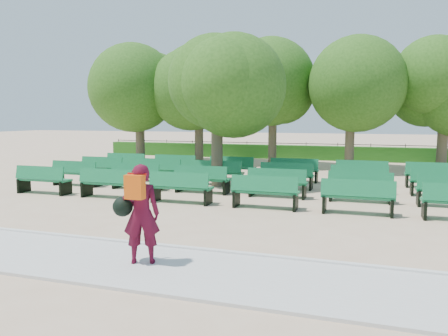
# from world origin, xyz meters

# --- Properties ---
(ground) EXTENTS (120.00, 120.00, 0.00)m
(ground) POSITION_xyz_m (0.00, 0.00, 0.00)
(ground) COLOR tan
(paving) EXTENTS (30.00, 2.20, 0.06)m
(paving) POSITION_xyz_m (0.00, -7.40, 0.03)
(paving) COLOR beige
(paving) RESTS_ON ground
(curb) EXTENTS (30.00, 0.12, 0.10)m
(curb) POSITION_xyz_m (0.00, -6.25, 0.05)
(curb) COLOR silver
(curb) RESTS_ON ground
(hedge) EXTENTS (26.00, 0.70, 0.90)m
(hedge) POSITION_xyz_m (0.00, 14.00, 0.45)
(hedge) COLOR #205917
(hedge) RESTS_ON ground
(fence) EXTENTS (26.00, 0.10, 1.02)m
(fence) POSITION_xyz_m (0.00, 14.40, 0.00)
(fence) COLOR black
(fence) RESTS_ON ground
(tree_line) EXTENTS (21.80, 6.80, 7.04)m
(tree_line) POSITION_xyz_m (0.00, 10.00, 0.00)
(tree_line) COLOR #2E5D18
(tree_line) RESTS_ON ground
(bench_array) EXTENTS (2.03, 0.71, 1.26)m
(bench_array) POSITION_xyz_m (0.54, 1.27, 0.10)
(bench_array) COLOR #136E3C
(bench_array) RESTS_ON ground
(tree_among) EXTENTS (3.98, 3.98, 5.62)m
(tree_among) POSITION_xyz_m (-0.84, 1.97, 3.80)
(tree_among) COLOR brown
(tree_among) RESTS_ON ground
(person) EXTENTS (0.92, 0.66, 1.84)m
(person) POSITION_xyz_m (0.88, -7.32, 1.01)
(person) COLOR #4A0A1C
(person) RESTS_ON ground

